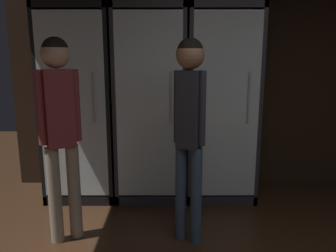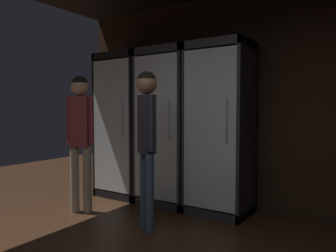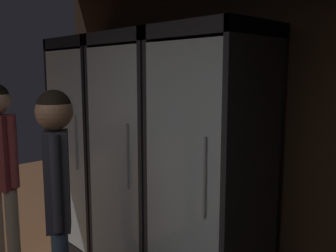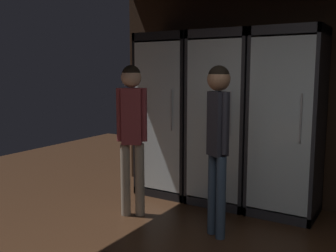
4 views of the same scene
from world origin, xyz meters
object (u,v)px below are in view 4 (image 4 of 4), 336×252
(cooler_far_left, at_px, (172,116))
(cooler_center, at_px, (288,125))
(shopper_far, at_px, (132,123))
(cooler_left, at_px, (225,121))
(shopper_near, at_px, (218,127))

(cooler_far_left, xyz_separation_m, cooler_center, (1.53, -0.00, -0.01))
(cooler_center, height_order, shopper_far, cooler_center)
(cooler_left, bearing_deg, cooler_center, -0.03)
(shopper_near, bearing_deg, shopper_far, 178.71)
(cooler_far_left, bearing_deg, cooler_left, -0.04)
(cooler_left, height_order, shopper_far, cooler_left)
(shopper_near, bearing_deg, cooler_far_left, 137.80)
(shopper_far, bearing_deg, cooler_center, 34.46)
(cooler_left, xyz_separation_m, shopper_far, (-0.68, -0.99, 0.04))
(cooler_center, bearing_deg, cooler_left, 179.97)
(cooler_center, height_order, shopper_near, cooler_center)
(cooler_far_left, bearing_deg, cooler_center, -0.04)
(cooler_far_left, distance_m, cooler_center, 1.53)
(cooler_far_left, distance_m, shopper_far, 1.00)
(cooler_far_left, relative_size, cooler_center, 1.00)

